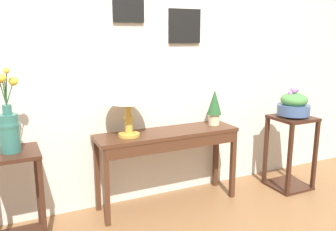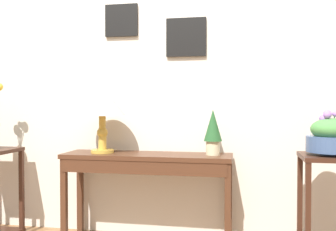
# 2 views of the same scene
# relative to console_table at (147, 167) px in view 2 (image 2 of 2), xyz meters

# --- Properties ---
(back_wall_with_art) EXTENTS (9.00, 0.13, 2.80)m
(back_wall_with_art) POSITION_rel_console_table_xyz_m (-0.00, 0.30, 0.78)
(back_wall_with_art) COLOR beige
(back_wall_with_art) RESTS_ON ground
(console_table) EXTENTS (1.34, 0.37, 0.73)m
(console_table) POSITION_rel_console_table_xyz_m (0.00, 0.00, 0.00)
(console_table) COLOR #472819
(console_table) RESTS_ON ground
(table_lamp) EXTENTS (0.38, 0.38, 0.54)m
(table_lamp) POSITION_rel_console_table_xyz_m (-0.38, 0.02, 0.50)
(table_lamp) COLOR gold
(table_lamp) RESTS_ON console_table
(potted_plant_on_console) EXTENTS (0.14, 0.14, 0.35)m
(potted_plant_on_console) POSITION_rel_console_table_xyz_m (0.52, 0.04, 0.30)
(potted_plant_on_console) COLOR beige
(potted_plant_on_console) RESTS_ON console_table
(pedestal_stand_right) EXTENTS (0.39, 0.39, 0.77)m
(pedestal_stand_right) POSITION_rel_console_table_xyz_m (1.33, -0.18, -0.24)
(pedestal_stand_right) COLOR #381E14
(pedestal_stand_right) RESTS_ON ground
(planter_bowl_wide_right) EXTENTS (0.33, 0.33, 0.31)m
(planter_bowl_wide_right) POSITION_rel_console_table_xyz_m (1.33, -0.18, 0.27)
(planter_bowl_wide_right) COLOR #3D5684
(planter_bowl_wide_right) RESTS_ON pedestal_stand_right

